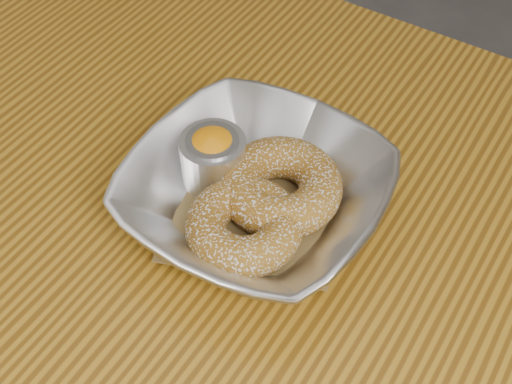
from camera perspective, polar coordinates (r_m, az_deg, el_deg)
The scene contains 5 objects.
serving_bowl at distance 0.61m, azimuth -0.00°, elevation -0.21°, with size 0.22×0.22×0.05m, color silver.
parchment at distance 0.62m, azimuth 0.00°, elevation -1.27°, with size 0.14×0.14×0.00m, color olive.
donut_back at distance 0.61m, azimuth 1.98°, elevation 0.45°, with size 0.11×0.11×0.04m, color #905D19.
donut_front at distance 0.58m, azimuth -0.94°, elevation -2.72°, with size 0.10×0.10×0.03m, color #905D19.
ramekin at distance 0.62m, azimuth -3.44°, elevation 2.78°, with size 0.06×0.06×0.06m.
Camera 1 is at (0.10, -0.26, 1.24)m, focal length 50.00 mm.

